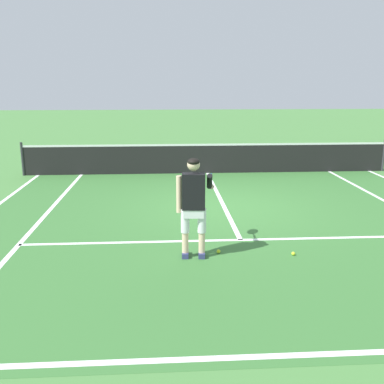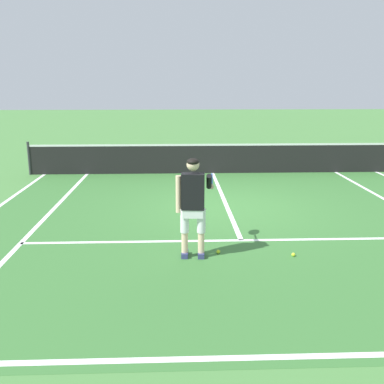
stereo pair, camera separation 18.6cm
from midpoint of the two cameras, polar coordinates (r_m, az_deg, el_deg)
name	(u,v)px [view 2 (the right image)]	position (r m, az deg, el deg)	size (l,w,h in m)	color
ground_plane	(227,207)	(10.59, 5.07, -1.97)	(80.00, 80.00, 0.00)	#477F3D
court_inner_surface	(232,219)	(9.72, 5.74, -3.45)	(10.98, 10.45, 0.00)	#387033
line_baseline	(291,357)	(5.23, 13.69, -20.01)	(10.98, 0.10, 0.01)	white
line_service	(241,240)	(8.43, 7.02, -6.22)	(8.23, 0.10, 0.01)	white
line_centre_service	(223,198)	(11.46, 4.51, -0.72)	(0.10, 6.40, 0.01)	white
line_singles_left	(42,221)	(10.02, -18.31, -3.55)	(0.10, 10.05, 0.01)	white
tennis_net	(213,158)	(14.47, 3.09, 4.38)	(11.96, 0.08, 1.07)	#333338
tennis_player	(193,201)	(7.31, 0.92, -1.17)	(0.69, 1.10, 1.71)	navy
tennis_ball_near_feet	(218,252)	(7.77, 4.11, -7.71)	(0.07, 0.07, 0.07)	#CCE02D
tennis_ball_by_baseline	(293,255)	(7.84, 13.66, -7.88)	(0.07, 0.07, 0.07)	#CCE02D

